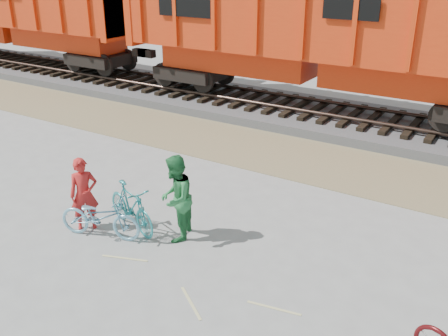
{
  "coord_description": "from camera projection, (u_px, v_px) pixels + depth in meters",
  "views": [
    {
      "loc": [
        4.74,
        -6.48,
        5.22
      ],
      "look_at": [
        -0.26,
        1.5,
        1.17
      ],
      "focal_mm": 40.0,
      "sensor_mm": 36.0,
      "label": 1
    }
  ],
  "objects": [
    {
      "name": "ground",
      "position": [
        194.0,
        254.0,
        9.41
      ],
      "size": [
        120.0,
        120.0,
        0.0
      ],
      "primitive_type": "plane",
      "color": "#9E9E99",
      "rests_on": "ground"
    },
    {
      "name": "gravel_strip",
      "position": [
        309.0,
        160.0,
        13.69
      ],
      "size": [
        120.0,
        3.0,
        0.02
      ],
      "primitive_type": "cube",
      "color": "#92815A",
      "rests_on": "ground"
    },
    {
      "name": "ballast_bed",
      "position": [
        352.0,
        122.0,
        16.36
      ],
      "size": [
        120.0,
        4.0,
        0.3
      ],
      "primitive_type": "cube",
      "color": "slate",
      "rests_on": "ground"
    },
    {
      "name": "track",
      "position": [
        353.0,
        112.0,
        16.23
      ],
      "size": [
        120.0,
        2.6,
        0.24
      ],
      "color": "black",
      "rests_on": "ballast_bed"
    },
    {
      "name": "hopper_car_left",
      "position": [
        18.0,
        6.0,
        23.17
      ],
      "size": [
        14.0,
        3.13,
        4.65
      ],
      "color": "black",
      "rests_on": "track"
    },
    {
      "name": "hopper_car_center",
      "position": [
        322.0,
        29.0,
        15.86
      ],
      "size": [
        14.0,
        3.13,
        4.65
      ],
      "color": "black",
      "rests_on": "track"
    },
    {
      "name": "bicycle_blue",
      "position": [
        100.0,
        217.0,
        9.83
      ],
      "size": [
        1.79,
        1.06,
        0.89
      ],
      "primitive_type": "imported",
      "rotation": [
        0.0,
        0.0,
        1.87
      ],
      "color": "#79B7D2",
      "rests_on": "ground"
    },
    {
      "name": "bicycle_teal",
      "position": [
        131.0,
        207.0,
        10.11
      ],
      "size": [
        1.7,
        0.95,
        0.98
      ],
      "primitive_type": "imported",
      "rotation": [
        0.0,
        0.0,
        1.25
      ],
      "color": "teal",
      "rests_on": "ground"
    },
    {
      "name": "person_solo",
      "position": [
        84.0,
        194.0,
        10.03
      ],
      "size": [
        0.63,
        0.67,
        1.54
      ],
      "primitive_type": "imported",
      "rotation": [
        0.0,
        0.0,
        0.91
      ],
      "color": "red",
      "rests_on": "ground"
    },
    {
      "name": "person_man",
      "position": [
        176.0,
        198.0,
        9.63
      ],
      "size": [
        0.92,
        1.03,
        1.74
      ],
      "primitive_type": "imported",
      "rotation": [
        0.0,
        0.0,
        -1.2
      ],
      "color": "#2A7B40",
      "rests_on": "ground"
    }
  ]
}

